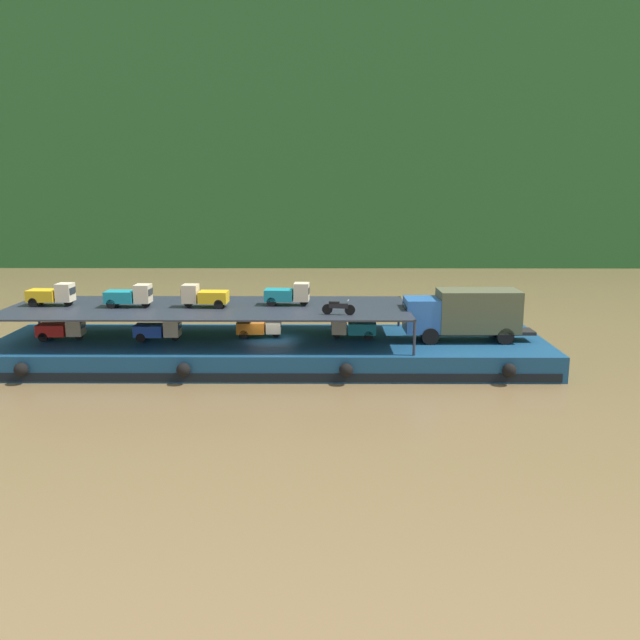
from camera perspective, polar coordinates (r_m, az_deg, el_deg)
name	(u,v)px	position (r m, az deg, el deg)	size (l,w,h in m)	color
ground_plane	(271,363)	(40.63, -4.24, -3.72)	(400.00, 400.00, 0.00)	brown
hillside_far_bank	(302,89)	(100.84, -1.59, 19.39)	(144.61, 33.02, 42.78)	#235628
cargo_barge	(271,351)	(40.41, -4.26, -2.71)	(33.41, 9.16, 1.50)	navy
covered_lorry	(465,313)	(40.40, 12.47, 0.59)	(7.88, 2.37, 3.10)	#285BA3
cargo_rack	(208,308)	(40.33, -9.71, 1.04)	(24.21, 7.75, 2.00)	#232833
mini_truck_lower_stern	(62,329)	(42.85, -21.51, -0.69)	(2.77, 1.25, 1.38)	red
mini_truck_lower_aft	(159,329)	(40.85, -13.84, -0.79)	(2.74, 1.20, 1.38)	#1E47B7
mini_truck_lower_mid	(260,326)	(40.67, -5.23, -0.54)	(2.76, 1.23, 1.38)	orange
mini_truck_lower_fore	(353,327)	(40.36, 2.87, -0.60)	(2.79, 1.28, 1.38)	teal
mini_truck_upper_stern	(52,294)	(43.29, -22.26, 2.07)	(2.78, 1.27, 1.38)	gold
mini_truck_upper_mid	(129,296)	(41.26, -16.23, 2.04)	(2.77, 1.25, 1.38)	teal
mini_truck_upper_fore	(204,296)	(40.16, -10.02, 2.07)	(2.78, 1.26, 1.38)	gold
mini_truck_upper_bow	(288,294)	(40.28, -2.80, 2.27)	(2.80, 1.30, 1.38)	teal
motorcycle_upper_port	(338,307)	(37.35, 1.59, 1.12)	(1.89, 0.55, 0.87)	black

